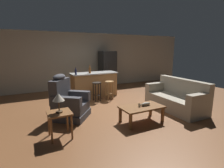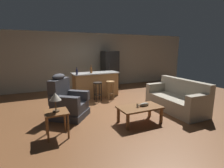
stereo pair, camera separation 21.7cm
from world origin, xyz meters
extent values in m
plane|color=brown|center=(0.00, 0.00, 0.00)|extent=(12.00, 12.00, 0.00)
cube|color=#A89E89|center=(0.00, 3.12, 1.30)|extent=(12.00, 0.05, 2.60)
cube|color=brown|center=(0.16, -1.55, 0.40)|extent=(1.10, 0.60, 0.04)
cube|color=brown|center=(-0.33, -1.79, 0.19)|extent=(0.06, 0.06, 0.38)
cube|color=brown|center=(0.65, -1.79, 0.19)|extent=(0.06, 0.06, 0.38)
cube|color=brown|center=(-0.33, -1.31, 0.19)|extent=(0.06, 0.06, 0.38)
cube|color=brown|center=(0.65, -1.31, 0.19)|extent=(0.06, 0.06, 0.38)
cube|color=#4C3823|center=(0.27, -1.56, 0.43)|extent=(0.22, 0.07, 0.01)
ellipsoid|color=#9E937F|center=(0.27, -1.56, 0.46)|extent=(0.28, 0.09, 0.09)
cone|color=#9E937F|center=(0.10, -1.56, 0.46)|extent=(0.06, 0.10, 0.10)
cube|color=#9E937F|center=(1.64, -1.24, 0.10)|extent=(0.87, 1.92, 0.20)
cube|color=#9E937F|center=(1.64, -1.24, 0.31)|extent=(0.87, 1.92, 0.22)
cube|color=#9E937F|center=(1.96, -1.25, 0.68)|extent=(0.24, 1.90, 0.52)
cube|color=#9E937F|center=(1.62, -2.09, 0.56)|extent=(0.84, 0.22, 0.28)
cube|color=#9E937F|center=(1.66, -0.39, 0.56)|extent=(0.84, 0.22, 0.28)
cube|color=#3D3D42|center=(-1.38, -0.45, 0.09)|extent=(1.18, 1.18, 0.18)
cube|color=#3D3D42|center=(-1.38, -0.45, 0.30)|extent=(1.10, 1.09, 0.24)
cube|color=#3D3D42|center=(-1.61, -0.26, 0.74)|extent=(0.66, 0.74, 0.64)
ellipsoid|color=#3D3D42|center=(-1.61, -0.26, 1.12)|extent=(0.49, 0.53, 0.16)
cube|color=#3D3D42|center=(-1.15, -0.20, 0.55)|extent=(0.74, 0.64, 0.26)
cube|color=#3D3D42|center=(-1.57, -0.72, 0.55)|extent=(0.74, 0.64, 0.26)
cube|color=brown|center=(-1.86, -1.42, 0.54)|extent=(0.48, 0.48, 0.04)
cylinder|color=brown|center=(-2.06, -1.62, 0.26)|extent=(0.04, 0.04, 0.52)
cylinder|color=brown|center=(-1.66, -1.62, 0.26)|extent=(0.04, 0.04, 0.52)
cylinder|color=brown|center=(-2.06, -1.22, 0.26)|extent=(0.04, 0.04, 0.52)
cylinder|color=brown|center=(-1.66, -1.22, 0.26)|extent=(0.04, 0.04, 0.52)
cylinder|color=#4C3823|center=(-1.86, -1.43, 0.58)|extent=(0.14, 0.14, 0.03)
cylinder|color=#4C3823|center=(-1.86, -1.43, 0.70)|extent=(0.02, 0.02, 0.22)
cone|color=#BCB29E|center=(-1.86, -1.43, 0.89)|extent=(0.24, 0.24, 0.16)
cube|color=#9E7042|center=(0.00, 1.35, 0.45)|extent=(1.71, 0.63, 0.91)
cube|color=silver|center=(0.00, 1.35, 0.93)|extent=(1.80, 0.70, 0.04)
cylinder|color=black|center=(-0.15, 0.72, 0.66)|extent=(0.32, 0.32, 0.04)
torus|color=black|center=(-0.15, 0.72, 0.22)|extent=(0.23, 0.23, 0.02)
cylinder|color=black|center=(-0.25, 0.62, 0.32)|extent=(0.04, 0.04, 0.64)
cylinder|color=black|center=(-0.05, 0.62, 0.32)|extent=(0.04, 0.04, 0.64)
cylinder|color=black|center=(-0.25, 0.82, 0.32)|extent=(0.04, 0.04, 0.64)
cylinder|color=black|center=(-0.05, 0.82, 0.32)|extent=(0.04, 0.04, 0.64)
cylinder|color=#A87A47|center=(0.36, 0.72, 0.66)|extent=(0.32, 0.32, 0.04)
torus|color=#A87A47|center=(0.36, 0.72, 0.22)|extent=(0.23, 0.23, 0.02)
cylinder|color=#A87A47|center=(0.26, 0.62, 0.32)|extent=(0.04, 0.04, 0.64)
cylinder|color=#A87A47|center=(0.46, 0.62, 0.32)|extent=(0.04, 0.04, 0.64)
cylinder|color=#A87A47|center=(0.26, 0.82, 0.32)|extent=(0.04, 0.04, 0.64)
cylinder|color=#A87A47|center=(0.46, 0.82, 0.32)|extent=(0.04, 0.04, 0.64)
cube|color=black|center=(1.16, 2.55, 0.88)|extent=(0.70, 0.66, 1.76)
cylinder|color=#333338|center=(0.96, 2.20, 0.97)|extent=(0.02, 0.02, 0.50)
cylinder|color=#23284C|center=(-0.79, 1.10, 1.04)|extent=(0.07, 0.07, 0.18)
cylinder|color=#23284C|center=(-0.79, 1.10, 1.17)|extent=(0.03, 0.03, 0.08)
cylinder|color=brown|center=(-0.20, 1.26, 1.06)|extent=(0.09, 0.09, 0.21)
cylinder|color=brown|center=(-0.20, 1.26, 1.21)|extent=(0.03, 0.03, 0.09)
camera|label=1|loc=(-2.44, -4.98, 1.84)|focal=28.00mm
camera|label=2|loc=(-2.25, -5.07, 1.84)|focal=28.00mm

